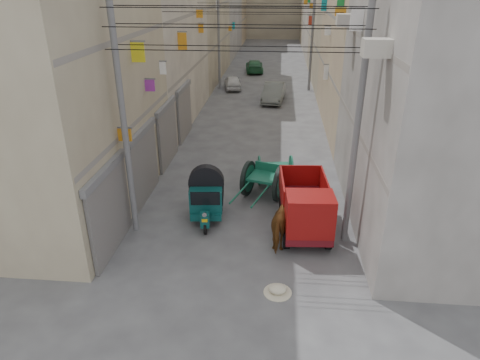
# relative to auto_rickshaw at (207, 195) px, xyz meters

# --- Properties ---
(building_row_left) EXTENTS (8.00, 62.00, 14.00)m
(building_row_left) POSITION_rel_auto_rickshaw_xyz_m (-6.76, 27.05, 5.53)
(building_row_left) COLOR tan
(building_row_left) RESTS_ON ground
(building_row_right) EXTENTS (8.00, 62.00, 14.00)m
(building_row_right) POSITION_rel_auto_rickshaw_xyz_m (9.23, 27.05, 5.53)
(building_row_right) COLOR #A39D99
(building_row_right) RESTS_ON ground
(shutters_left) EXTENTS (0.18, 14.40, 2.88)m
(shutters_left) POSITION_rel_auto_rickshaw_xyz_m (-2.68, 3.30, 0.57)
(shutters_left) COLOR #4A4A4F
(shutters_left) RESTS_ON ground
(signboards) EXTENTS (8.22, 40.52, 5.67)m
(signboards) POSITION_rel_auto_rickshaw_xyz_m (1.22, 14.58, 2.51)
(signboards) COLOR orange
(signboards) RESTS_ON ground
(ac_units) EXTENTS (0.70, 6.55, 3.35)m
(ac_units) POSITION_rel_auto_rickshaw_xyz_m (4.88, 0.59, 6.51)
(ac_units) COLOR #B3ADA1
(ac_units) RESTS_ON ground
(utility_poles) EXTENTS (7.40, 22.20, 8.00)m
(utility_poles) POSITION_rel_auto_rickshaw_xyz_m (1.23, 9.93, 3.08)
(utility_poles) COLOR slate
(utility_poles) RESTS_ON ground
(overhead_cables) EXTENTS (7.40, 22.52, 1.12)m
(overhead_cables) POSITION_rel_auto_rickshaw_xyz_m (1.23, 7.33, 5.84)
(overhead_cables) COLOR black
(overhead_cables) RESTS_ON ground
(auto_rickshaw) EXTENTS (1.42, 2.28, 1.57)m
(auto_rickshaw) POSITION_rel_auto_rickshaw_xyz_m (0.00, 0.00, 0.00)
(auto_rickshaw) COLOR black
(auto_rickshaw) RESTS_ON ground
(tonga_cart) EXTENTS (2.06, 3.37, 1.43)m
(tonga_cart) POSITION_rel_auto_rickshaw_xyz_m (1.98, 1.84, -0.18)
(tonga_cart) COLOR black
(tonga_cart) RESTS_ON ground
(mini_truck) EXTENTS (1.76, 3.54, 1.94)m
(mini_truck) POSITION_rel_auto_rickshaw_xyz_m (3.51, -0.93, 0.00)
(mini_truck) COLOR black
(mini_truck) RESTS_ON ground
(second_cart) EXTENTS (1.56, 1.41, 1.26)m
(second_cart) POSITION_rel_auto_rickshaw_xyz_m (2.42, 3.14, -0.25)
(second_cart) COLOR #13533C
(second_cart) RESTS_ON ground
(feed_sack) EXTENTS (0.50, 0.40, 0.25)m
(feed_sack) POSITION_rel_auto_rickshaw_xyz_m (2.64, -4.01, -0.80)
(feed_sack) COLOR #BFB59E
(feed_sack) RESTS_ON ground
(horse) EXTENTS (1.17, 2.03, 1.61)m
(horse) POSITION_rel_auto_rickshaw_xyz_m (2.87, -1.42, -0.12)
(horse) COLOR maroon
(horse) RESTS_ON ground
(distant_car_white) EXTENTS (1.77, 3.30, 1.07)m
(distant_car_white) POSITION_rel_auto_rickshaw_xyz_m (-1.29, 20.83, -0.39)
(distant_car_white) COLOR silver
(distant_car_white) RESTS_ON ground
(distant_car_grey) EXTENTS (1.73, 4.08, 1.31)m
(distant_car_grey) POSITION_rel_auto_rickshaw_xyz_m (2.09, 17.13, -0.27)
(distant_car_grey) COLOR slate
(distant_car_grey) RESTS_ON ground
(distant_car_green) EXTENTS (1.95, 4.03, 1.13)m
(distant_car_green) POSITION_rel_auto_rickshaw_xyz_m (0.03, 28.08, -0.36)
(distant_car_green) COLOR #216137
(distant_car_green) RESTS_ON ground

